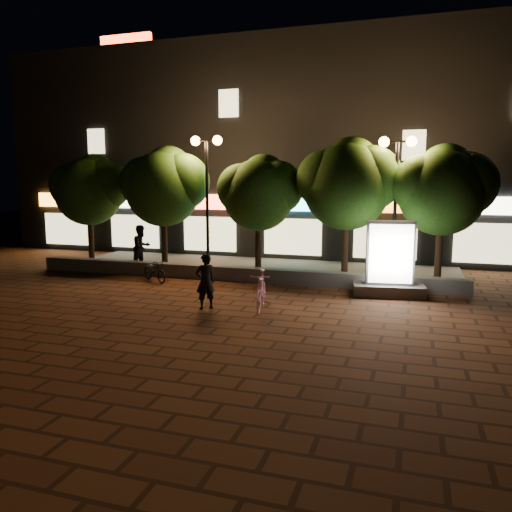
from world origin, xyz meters
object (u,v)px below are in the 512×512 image
at_px(tree_mid, 260,190).
at_px(scooter_parked, 155,271).
at_px(ad_kiosk, 389,266).
at_px(scooter_pink, 261,291).
at_px(tree_left, 165,184).
at_px(tree_far_right, 444,187).
at_px(tree_right, 349,181).
at_px(rider, 205,281).
at_px(tree_far_left, 90,188).
at_px(pedestrian, 142,247).
at_px(street_lamp_left, 207,169).
at_px(street_lamp_right, 397,171).

bearing_deg(tree_mid, scooter_parked, -141.89).
relative_size(ad_kiosk, scooter_pink, 1.29).
height_order(tree_left, ad_kiosk, tree_left).
relative_size(tree_mid, tree_far_right, 0.95).
height_order(tree_right, ad_kiosk, tree_right).
xyz_separation_m(ad_kiosk, rider, (-4.83, -3.25, -0.16)).
xyz_separation_m(tree_far_left, scooter_pink, (9.13, -5.14, -2.74)).
bearing_deg(tree_far_right, pedestrian, -176.19).
bearing_deg(tree_far_right, scooter_pink, -133.46).
distance_m(street_lamp_left, street_lamp_right, 7.00).
bearing_deg(street_lamp_right, street_lamp_left, 180.00).
distance_m(tree_far_left, rider, 9.70).
relative_size(tree_far_right, scooter_pink, 2.60).
bearing_deg(tree_far_right, tree_left, 180.00).
relative_size(scooter_pink, scooter_parked, 1.22).
xyz_separation_m(tree_far_right, street_lamp_left, (-8.55, -0.26, 0.66)).
bearing_deg(street_lamp_left, scooter_pink, -52.98).
xyz_separation_m(street_lamp_right, scooter_pink, (-3.32, -4.88, -3.34)).
height_order(tree_far_right, ad_kiosk, tree_far_right).
bearing_deg(tree_left, tree_right, 0.00).
relative_size(tree_far_left, street_lamp_right, 0.93).
relative_size(tree_right, street_lamp_left, 0.98).
bearing_deg(rider, tree_right, -164.21).
xyz_separation_m(tree_far_right, rider, (-6.40, -5.48, -2.58)).
bearing_deg(street_lamp_right, scooter_parked, -164.69).
height_order(tree_far_left, pedestrian, tree_far_left).
relative_size(tree_mid, pedestrian, 2.55).
relative_size(tree_far_left, tree_mid, 1.03).
xyz_separation_m(tree_right, scooter_parked, (-6.48, -2.49, -3.17)).
bearing_deg(tree_left, tree_mid, -0.00).
bearing_deg(scooter_parked, tree_far_left, 92.52).
bearing_deg(street_lamp_left, street_lamp_right, 0.00).
relative_size(street_lamp_left, ad_kiosk, 2.20).
distance_m(tree_right, rider, 6.94).
relative_size(tree_mid, tree_right, 0.89).
relative_size(tree_left, ad_kiosk, 2.08).
relative_size(tree_far_left, ad_kiosk, 1.97).
height_order(tree_right, scooter_pink, tree_right).
bearing_deg(scooter_parked, tree_far_right, -43.19).
distance_m(tree_mid, ad_kiosk, 5.87).
relative_size(tree_right, rider, 3.22).
xyz_separation_m(tree_far_right, scooter_pink, (-4.87, -5.14, -2.82)).
height_order(tree_left, pedestrian, tree_left).
bearing_deg(rider, pedestrian, -88.50).
relative_size(tree_mid, rider, 2.86).
bearing_deg(rider, street_lamp_left, -111.52).
relative_size(street_lamp_left, scooter_parked, 3.45).
height_order(tree_left, street_lamp_left, street_lamp_left).
xyz_separation_m(tree_far_left, tree_left, (3.50, 0.00, 0.15)).
distance_m(rider, scooter_parked, 4.45).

